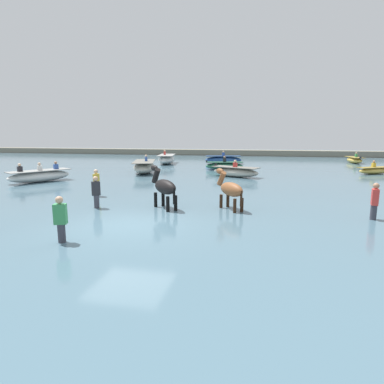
% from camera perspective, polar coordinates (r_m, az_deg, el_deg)
% --- Properties ---
extents(ground_plane, '(120.00, 120.00, 0.00)m').
position_cam_1_polar(ground_plane, '(10.62, -11.11, -7.60)').
color(ground_plane, gray).
extents(water_surface, '(90.00, 90.00, 0.37)m').
position_cam_1_polar(water_surface, '(19.93, 0.13, 1.47)').
color(water_surface, '#476675').
rests_on(water_surface, ground).
extents(horse_lead_chestnut, '(1.34, 1.53, 1.89)m').
position_cam_1_polar(horse_lead_chestnut, '(12.27, 6.83, 0.30)').
color(horse_lead_chestnut, brown).
rests_on(horse_lead_chestnut, ground).
extents(horse_trailing_black, '(1.54, 1.52, 2.00)m').
position_cam_1_polar(horse_trailing_black, '(12.40, -4.97, 0.75)').
color(horse_trailing_black, black).
rests_on(horse_trailing_black, ground).
extents(boat_distant_east, '(2.76, 2.04, 0.97)m').
position_cam_1_polar(boat_distant_east, '(26.95, 29.69, 3.36)').
color(boat_distant_east, gold).
rests_on(boat_distant_east, water_surface).
extents(boat_far_offshore, '(1.30, 3.15, 1.08)m').
position_cam_1_polar(boat_far_offshore, '(36.28, 26.90, 5.10)').
color(boat_far_offshore, gold).
rests_on(boat_far_offshore, water_surface).
extents(boat_near_starboard, '(2.15, 4.19, 1.35)m').
position_cam_1_polar(boat_near_starboard, '(31.67, -4.54, 5.82)').
color(boat_near_starboard, silver).
rests_on(boat_near_starboard, water_surface).
extents(boat_mid_channel, '(2.62, 4.42, 1.36)m').
position_cam_1_polar(boat_mid_channel, '(24.29, -8.49, 4.43)').
color(boat_mid_channel, '#B2AD9E').
rests_on(boat_mid_channel, water_surface).
extents(boat_distant_west, '(3.18, 1.66, 1.11)m').
position_cam_1_polar(boat_distant_west, '(26.35, 5.78, 4.67)').
color(boat_distant_west, '#337556').
rests_on(boat_distant_west, water_surface).
extents(boat_far_inshore, '(3.72, 1.97, 1.25)m').
position_cam_1_polar(boat_far_inshore, '(31.70, 5.59, 5.72)').
color(boat_far_inshore, '#28518E').
rests_on(boat_far_inshore, water_surface).
extents(boat_mid_outer, '(2.93, 3.78, 1.18)m').
position_cam_1_polar(boat_mid_outer, '(21.54, -25.46, 2.60)').
color(boat_mid_outer, silver).
rests_on(boat_mid_outer, water_surface).
extents(boat_near_port, '(3.48, 2.35, 1.15)m').
position_cam_1_polar(boat_near_port, '(21.95, 7.74, 3.58)').
color(boat_near_port, '#B2AD9E').
rests_on(boat_near_port, water_surface).
extents(person_onlooker_left, '(0.37, 0.29, 1.63)m').
position_cam_1_polar(person_onlooker_left, '(9.20, -22.26, -5.35)').
color(person_onlooker_left, '#383842').
rests_on(person_onlooker_left, ground).
extents(person_spectator_far, '(0.26, 0.35, 1.63)m').
position_cam_1_polar(person_spectator_far, '(12.39, 29.64, -2.07)').
color(person_spectator_far, '#383842').
rests_on(person_spectator_far, ground).
extents(person_wading_mid, '(0.38, 0.35, 1.63)m').
position_cam_1_polar(person_wading_mid, '(13.02, -16.65, -0.61)').
color(person_wading_mid, '#383842').
rests_on(person_wading_mid, ground).
extents(person_wading_close, '(0.24, 0.34, 1.63)m').
position_cam_1_polar(person_wading_close, '(15.52, -16.60, 1.08)').
color(person_wading_close, '#383842').
rests_on(person_wading_close, ground).
extents(far_shoreline, '(80.00, 2.40, 1.13)m').
position_cam_1_polar(far_shoreline, '(44.74, 6.81, 6.74)').
color(far_shoreline, '#706B5B').
rests_on(far_shoreline, ground).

